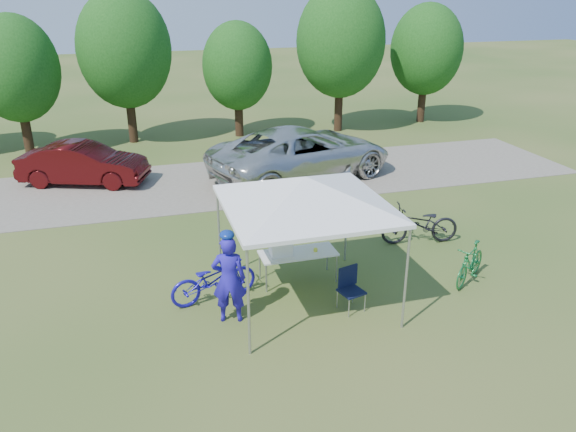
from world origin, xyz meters
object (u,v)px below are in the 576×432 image
cyclist (229,279)px  bike_green (470,263)px  folding_chair (350,285)px  minivan (302,153)px  sedan (83,164)px  cooler (281,247)px  bike_dark (420,224)px  bike_blue (214,279)px  folding_table (298,254)px

cyclist → bike_green: size_ratio=1.21×
folding_chair → bike_green: size_ratio=0.59×
bike_green → minivan: (-1.42, 7.89, 0.46)m
minivan → sedan: 7.24m
cooler → minivan: minivan is taller
cooler → bike_dark: (3.94, 1.03, -0.36)m
minivan → cooler: bearing=140.7°
bike_dark → cyclist: bearing=-57.8°
cyclist → cooler: bearing=-126.2°
bike_dark → minivan: 5.94m
bike_green → minivan: size_ratio=0.23×
cooler → minivan: (2.62, 6.81, 0.03)m
folding_chair → bike_blue: 2.81m
folding_chair → cooler: size_ratio=1.80×
folding_table → bike_blue: bike_blue is taller
sedan → folding_chair: bearing=-130.2°
bike_dark → minivan: size_ratio=0.31×
minivan → sedan: bearing=59.9°
bike_blue → bike_green: 5.63m
folding_table → minivan: size_ratio=0.27×
cooler → bike_dark: 4.09m
folding_table → cooler: size_ratio=3.44×
bike_green → bike_dark: (-0.10, 2.11, 0.07)m
bike_dark → sedan: sedan is taller
cooler → cyclist: size_ratio=0.27×
cyclist → sedan: bearing=-58.5°
folding_chair → bike_green: bearing=-9.6°
cooler → minivan: size_ratio=0.08×
bike_green → bike_dark: bearing=146.1°
cyclist → bike_green: bearing=-165.9°
folding_table → sedan: sedan is taller
bike_blue → sedan: size_ratio=0.45×
bike_green → sedan: 12.66m
bike_green → folding_chair: bearing=-121.1°
cooler → cyclist: bearing=-139.6°
cyclist → sedan: size_ratio=0.44×
sedan → folding_table: bearing=-129.6°
folding_table → folding_chair: (0.67, -1.37, -0.13)m
cooler → bike_green: bearing=-15.1°
bike_blue → bike_green: (5.58, -0.78, -0.04)m
folding_table → cooler: (-0.39, -0.00, 0.22)m
bike_dark → folding_chair: bearing=-40.4°
sedan → bike_blue: bearing=-141.2°
cooler → bike_green: (4.04, -1.09, -0.43)m
folding_chair → folding_table: bearing=101.1°
folding_table → bike_blue: (-1.93, -0.31, -0.16)m
folding_table → bike_green: 3.81m
folding_chair → minivan: 8.33m
minivan → bike_blue: bearing=131.4°
bike_blue → cooler: bearing=-90.9°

